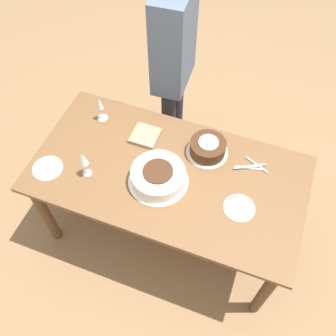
# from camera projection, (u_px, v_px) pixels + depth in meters

# --- Properties ---
(ground_plane) EXTENTS (12.00, 12.00, 0.00)m
(ground_plane) POSITION_uv_depth(u_px,v_px,m) (168.00, 226.00, 2.96)
(ground_plane) COLOR #8E6B47
(dining_table) EXTENTS (1.71, 0.89, 0.77)m
(dining_table) POSITION_uv_depth(u_px,v_px,m) (168.00, 182.00, 2.41)
(dining_table) COLOR brown
(dining_table) RESTS_ON ground_plane
(cake_center_white) EXTENTS (0.37, 0.37, 0.11)m
(cake_center_white) POSITION_uv_depth(u_px,v_px,m) (158.00, 176.00, 2.25)
(cake_center_white) COLOR white
(cake_center_white) RESTS_ON dining_table
(cake_front_chocolate) EXTENTS (0.27, 0.27, 0.11)m
(cake_front_chocolate) POSITION_uv_depth(u_px,v_px,m) (208.00, 148.00, 2.37)
(cake_front_chocolate) COLOR white
(cake_front_chocolate) RESTS_ON dining_table
(wine_glass_near) EXTENTS (0.07, 0.07, 0.20)m
(wine_glass_near) POSITION_uv_depth(u_px,v_px,m) (100.00, 105.00, 2.47)
(wine_glass_near) COLOR silver
(wine_glass_near) RESTS_ON dining_table
(wine_glass_far) EXTENTS (0.06, 0.06, 0.21)m
(wine_glass_far) POSITION_uv_depth(u_px,v_px,m) (83.00, 160.00, 2.20)
(wine_glass_far) COLOR silver
(wine_glass_far) RESTS_ON dining_table
(dessert_plate_left) EXTENTS (0.19, 0.19, 0.01)m
(dessert_plate_left) POSITION_uv_depth(u_px,v_px,m) (239.00, 208.00, 2.18)
(dessert_plate_left) COLOR white
(dessert_plate_left) RESTS_ON dining_table
(dessert_plate_right) EXTENTS (0.19, 0.19, 0.01)m
(dessert_plate_right) POSITION_uv_depth(u_px,v_px,m) (48.00, 168.00, 2.34)
(dessert_plate_right) COLOR white
(dessert_plate_right) RESTS_ON dining_table
(fork_pile) EXTENTS (0.21, 0.13, 0.01)m
(fork_pile) POSITION_uv_depth(u_px,v_px,m) (251.00, 166.00, 2.34)
(fork_pile) COLOR silver
(fork_pile) RESTS_ON dining_table
(napkin_stack) EXTENTS (0.18, 0.17, 0.03)m
(napkin_stack) POSITION_uv_depth(u_px,v_px,m) (145.00, 136.00, 2.47)
(napkin_stack) COLOR gray
(napkin_stack) RESTS_ON dining_table
(person_cutting) EXTENTS (0.25, 0.41, 1.70)m
(person_cutting) POSITION_uv_depth(u_px,v_px,m) (173.00, 57.00, 2.55)
(person_cutting) COLOR #232328
(person_cutting) RESTS_ON ground_plane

